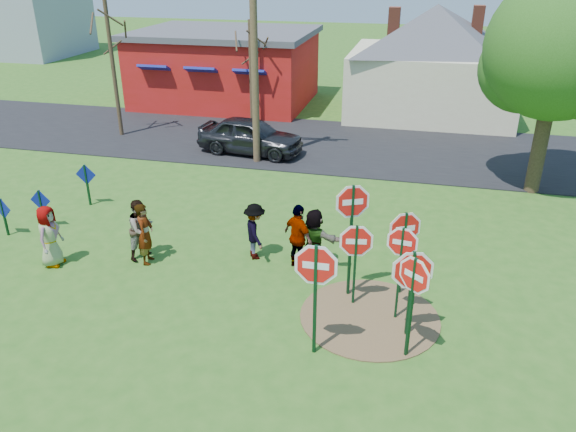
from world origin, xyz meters
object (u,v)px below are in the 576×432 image
object	(u,v)px
stop_sign_a	(316,276)
person_b	(145,234)
utility_pole	(254,40)
stop_sign_d	(404,234)
stop_sign_b	(352,213)
stop_sign_c	(401,253)
suv	(250,136)
leafy_tree	(561,56)
person_a	(49,236)

from	to	relation	value
stop_sign_a	person_b	distance (m)	5.84
utility_pole	stop_sign_d	bearing A→B (deg)	-54.12
stop_sign_d	stop_sign_b	bearing A→B (deg)	167.99
stop_sign_c	person_b	bearing A→B (deg)	177.94
suv	leafy_tree	world-z (taller)	leafy_tree
stop_sign_c	leafy_tree	world-z (taller)	leafy_tree
stop_sign_a	utility_pole	xyz separation A→B (m)	(-4.53, 11.15, 2.86)
person_b	suv	distance (m)	9.39
stop_sign_d	utility_pole	bearing A→B (deg)	98.02
person_b	leafy_tree	xyz separation A→B (m)	(10.95, 7.78, 3.80)
stop_sign_a	person_b	world-z (taller)	stop_sign_a
suv	stop_sign_c	bearing A→B (deg)	-140.15
suv	leafy_tree	bearing A→B (deg)	-90.98
stop_sign_c	stop_sign_d	world-z (taller)	stop_sign_c
person_b	utility_pole	world-z (taller)	utility_pole
stop_sign_d	person_a	distance (m)	9.15
person_a	utility_pole	xyz separation A→B (m)	(2.97, 9.18, 3.87)
stop_sign_b	person_b	size ratio (longest dim) A/B	1.77
stop_sign_a	suv	world-z (taller)	stop_sign_a
suv	stop_sign_d	bearing A→B (deg)	-137.21
person_a	leafy_tree	size ratio (longest dim) A/B	0.23
utility_pole	person_b	bearing A→B (deg)	-93.85
person_b	utility_pole	bearing A→B (deg)	-14.71
stop_sign_c	person_a	distance (m)	9.12
person_a	suv	world-z (taller)	person_a
person_b	person_a	bearing A→B (deg)	95.60
stop_sign_d	person_b	size ratio (longest dim) A/B	1.36
person_b	stop_sign_a	bearing A→B (deg)	-128.56
stop_sign_b	stop_sign_d	bearing A→B (deg)	-8.73
stop_sign_a	leafy_tree	size ratio (longest dim) A/B	0.37
stop_sign_d	suv	bearing A→B (deg)	97.52
stop_sign_c	person_a	bearing A→B (deg)	-175.26
stop_sign_d	person_b	bearing A→B (deg)	152.23
person_b	stop_sign_c	bearing A→B (deg)	-109.87
leafy_tree	stop_sign_b	bearing A→B (deg)	-124.00
person_b	suv	size ratio (longest dim) A/B	0.39
stop_sign_b	person_b	distance (m)	5.65
suv	stop_sign_b	bearing A→B (deg)	-143.34
stop_sign_b	person_b	xyz separation A→B (m)	(-5.48, 0.33, -1.35)
person_a	utility_pole	distance (m)	10.40
stop_sign_a	utility_pole	bearing A→B (deg)	111.48
leafy_tree	stop_sign_c	bearing A→B (deg)	-115.82
stop_sign_b	stop_sign_a	bearing A→B (deg)	-123.92
stop_sign_c	leafy_tree	distance (m)	10.25
stop_sign_a	leafy_tree	bearing A→B (deg)	60.13
stop_sign_a	stop_sign_c	distance (m)	2.27
stop_sign_a	stop_sign_b	distance (m)	2.40
stop_sign_b	suv	distance (m)	11.23
stop_sign_b	suv	xyz separation A→B (m)	(-5.45, 9.72, -1.42)
stop_sign_d	utility_pole	world-z (taller)	utility_pole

